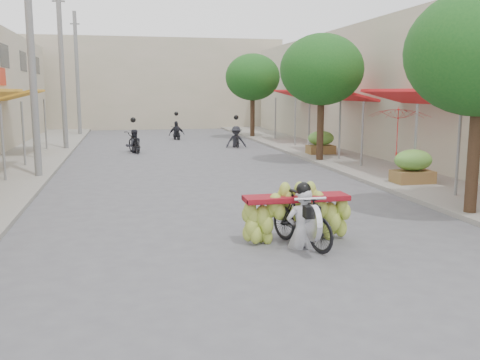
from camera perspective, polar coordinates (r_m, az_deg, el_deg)
name	(u,v)px	position (r m, az deg, el deg)	size (l,w,h in m)	color
ground	(309,299)	(7.90, 7.41, -12.43)	(120.00, 120.00, 0.00)	#57565C
sidewalk_left	(7,166)	(22.54, -23.58, 1.33)	(4.00, 60.00, 0.12)	gray
sidewalk_right	(346,157)	(24.04, 11.21, 2.41)	(4.00, 60.00, 0.12)	gray
shophouse_row_right	(465,90)	(25.43, 22.86, 8.87)	(9.77, 40.00, 6.00)	#B4AC95
far_building	(154,84)	(44.97, -9.13, 10.06)	(20.00, 6.00, 7.00)	#B2A68D
utility_pole_mid	(32,57)	(19.15, -21.35, 12.09)	(0.60, 0.24, 8.00)	slate
utility_pole_far	(62,69)	(28.07, -18.46, 11.21)	(0.60, 0.24, 8.00)	slate
utility_pole_back	(77,74)	(37.02, -16.97, 10.75)	(0.60, 0.24, 8.00)	slate
street_tree_mid	(322,70)	(22.36, 8.71, 11.53)	(3.40, 3.40, 5.25)	#3A2719
street_tree_far	(253,77)	(33.84, 1.35, 10.89)	(3.40, 3.40, 5.25)	#3A2719
produce_crate_mid	(413,164)	(17.40, 17.98, 1.66)	(1.20, 0.88, 1.16)	brown
produce_crate_far	(321,141)	(24.60, 8.62, 4.17)	(1.20, 0.88, 1.16)	brown
banana_motorbike	(300,209)	(10.30, 6.39, -3.11)	(2.20, 1.93, 2.12)	black
market_umbrella	(400,106)	(17.70, 16.69, 7.56)	(2.53, 2.53, 1.74)	#B11817
pedestrian	(313,134)	(25.03, 7.76, 4.85)	(0.96, 0.87, 1.68)	silver
bg_motorbike_a	(134,138)	(26.22, -11.28, 4.44)	(1.07, 1.89, 1.95)	black
bg_motorbike_b	(236,131)	(28.18, -0.42, 5.26)	(1.07, 1.56, 1.95)	black
bg_motorbike_c	(177,126)	(33.06, -6.79, 5.76)	(1.04, 1.47, 1.95)	black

